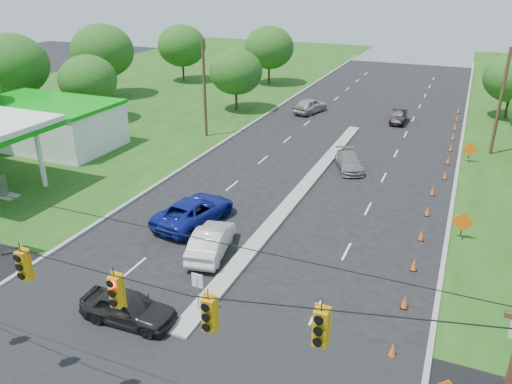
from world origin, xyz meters
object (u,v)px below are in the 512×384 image
at_px(blue_pickup, 194,211).
at_px(gas_station, 36,123).
at_px(black_sedan, 128,307).
at_px(white_sedan, 211,241).

bearing_deg(blue_pickup, gas_station, -9.53).
bearing_deg(blue_pickup, black_sedan, 111.47).
bearing_deg(gas_station, white_sedan, -23.30).
distance_m(gas_station, black_sedan, 26.59).
xyz_separation_m(gas_station, black_sedan, (21.10, -16.07, -1.83)).
relative_size(gas_station, blue_pickup, 3.34).
bearing_deg(white_sedan, blue_pickup, -58.53).
distance_m(gas_station, white_sedan, 23.74).
height_order(black_sedan, blue_pickup, blue_pickup).
bearing_deg(black_sedan, white_sedan, -7.64).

